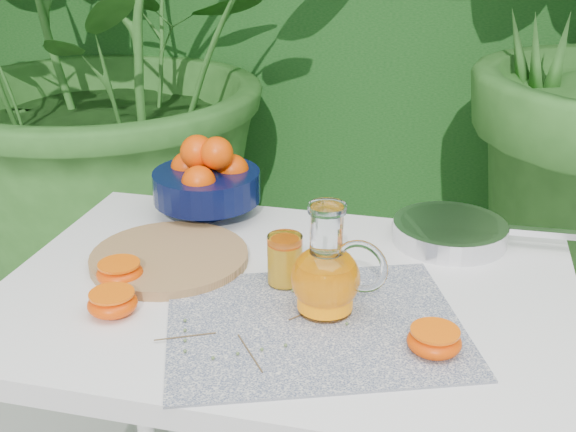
% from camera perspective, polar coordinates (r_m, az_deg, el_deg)
% --- Properties ---
extents(potted_plant_left, '(2.64, 2.64, 1.90)m').
position_cam_1_polar(potted_plant_left, '(2.59, -13.43, 13.58)').
color(potted_plant_left, '#2C6121').
rests_on(potted_plant_left, ground).
extents(white_table, '(1.00, 0.70, 0.75)m').
position_cam_1_polar(white_table, '(1.31, -0.21, -8.87)').
color(white_table, white).
rests_on(white_table, ground).
extents(placemat, '(0.56, 0.50, 0.00)m').
position_cam_1_polar(placemat, '(1.16, 2.10, -8.56)').
color(placemat, '#0B193F').
rests_on(placemat, white_table).
extents(cutting_board, '(0.33, 0.33, 0.02)m').
position_cam_1_polar(cutting_board, '(1.37, -9.35, -3.28)').
color(cutting_board, '#AA7B4D').
rests_on(cutting_board, white_table).
extents(fruit_bowl, '(0.24, 0.24, 0.18)m').
position_cam_1_polar(fruit_bowl, '(1.54, -6.41, 2.93)').
color(fruit_bowl, black).
rests_on(fruit_bowl, white_table).
extents(juice_pitcher, '(0.17, 0.13, 0.19)m').
position_cam_1_polar(juice_pitcher, '(1.17, 3.09, -4.70)').
color(juice_pitcher, white).
rests_on(juice_pitcher, white_table).
extents(juice_tumbler, '(0.07, 0.07, 0.09)m').
position_cam_1_polar(juice_tumbler, '(1.26, -0.24, -3.57)').
color(juice_tumbler, white).
rests_on(juice_tumbler, white_table).
extents(saute_pan, '(0.40, 0.23, 0.04)m').
position_cam_1_polar(saute_pan, '(1.46, 12.79, -1.17)').
color(saute_pan, silver).
rests_on(saute_pan, white_table).
extents(orange_halves, '(0.64, 0.19, 0.04)m').
position_cam_1_polar(orange_halves, '(1.19, -5.93, -6.89)').
color(orange_halves, '#FB5C02').
rests_on(orange_halves, white_table).
extents(thyme_sprigs, '(0.28, 0.24, 0.01)m').
position_cam_1_polar(thyme_sprigs, '(1.14, -2.57, -8.99)').
color(thyme_sprigs, brown).
rests_on(thyme_sprigs, white_table).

